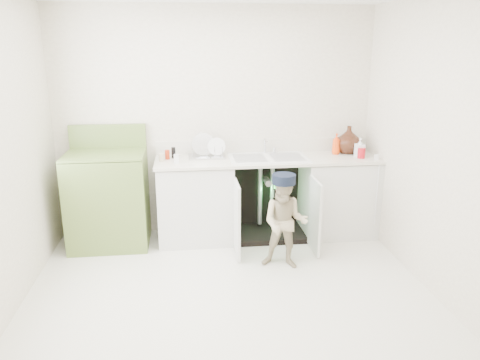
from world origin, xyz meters
name	(u,v)px	position (x,y,z in m)	size (l,w,h in m)	color
ground	(229,291)	(0.00, 0.00, 0.00)	(3.50, 3.50, 0.00)	silver
room_shell	(228,152)	(0.00, 0.00, 1.25)	(6.00, 5.50, 1.26)	silver
counter_run	(270,195)	(0.58, 1.21, 0.47)	(2.44, 1.02, 1.21)	silver
avocado_stove	(108,198)	(-1.17, 1.18, 0.52)	(0.81, 0.65, 1.26)	olive
repair_worker	(285,221)	(0.58, 0.41, 0.47)	(0.53, 0.69, 0.93)	beige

